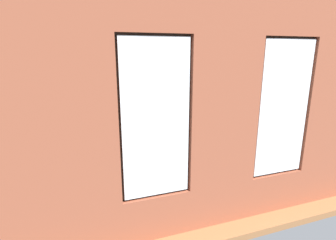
% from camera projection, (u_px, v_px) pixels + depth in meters
% --- Properties ---
extents(ground_plane, '(7.01, 6.09, 0.10)m').
position_uv_depth(ground_plane, '(161.00, 156.00, 6.17)').
color(ground_plane, '#99663D').
extents(brick_wall_with_windows, '(6.41, 0.30, 3.53)m').
position_uv_depth(brick_wall_with_windows, '(225.00, 97.00, 3.28)').
color(brick_wall_with_windows, '#9E5138').
rests_on(brick_wall_with_windows, ground_plane).
extents(couch_by_window, '(1.96, 0.87, 0.80)m').
position_uv_depth(couch_by_window, '(155.00, 187.00, 4.00)').
color(couch_by_window, black).
rests_on(couch_by_window, ground_plane).
extents(couch_left, '(1.00, 2.10, 0.80)m').
position_uv_depth(couch_left, '(261.00, 135.00, 6.51)').
color(couch_left, black).
rests_on(couch_left, ground_plane).
extents(coffee_table, '(1.43, 0.89, 0.45)m').
position_uv_depth(coffee_table, '(169.00, 139.00, 5.96)').
color(coffee_table, olive).
rests_on(coffee_table, ground_plane).
extents(cup_ceramic, '(0.08, 0.08, 0.10)m').
position_uv_depth(cup_ceramic, '(182.00, 131.00, 6.21)').
color(cup_ceramic, '#4C4C51').
rests_on(cup_ceramic, coffee_table).
extents(candle_jar, '(0.08, 0.08, 0.11)m').
position_uv_depth(candle_jar, '(160.00, 134.00, 5.98)').
color(candle_jar, '#B7333D').
rests_on(candle_jar, coffee_table).
extents(table_plant_small, '(0.12, 0.12, 0.19)m').
position_uv_depth(table_plant_small, '(175.00, 134.00, 5.84)').
color(table_plant_small, gray).
rests_on(table_plant_small, coffee_table).
extents(remote_silver, '(0.17, 0.06, 0.02)m').
position_uv_depth(remote_silver, '(169.00, 137.00, 5.95)').
color(remote_silver, '#B2B2B7').
rests_on(remote_silver, coffee_table).
extents(media_console, '(1.03, 0.42, 0.46)m').
position_uv_depth(media_console, '(27.00, 152.00, 5.62)').
color(media_console, black).
rests_on(media_console, ground_plane).
extents(tv_flatscreen, '(1.08, 0.20, 0.78)m').
position_uv_depth(tv_flatscreen, '(23.00, 125.00, 5.47)').
color(tv_flatscreen, black).
rests_on(tv_flatscreen, media_console).
extents(potted_plant_by_left_couch, '(0.43, 0.43, 0.69)m').
position_uv_depth(potted_plant_by_left_couch, '(217.00, 117.00, 7.70)').
color(potted_plant_by_left_couch, brown).
rests_on(potted_plant_by_left_couch, ground_plane).
extents(potted_plant_foreground_right, '(0.85, 0.81, 1.32)m').
position_uv_depth(potted_plant_foreground_right, '(47.00, 118.00, 6.99)').
color(potted_plant_foreground_right, beige).
rests_on(potted_plant_foreground_right, ground_plane).
extents(potted_plant_near_tv, '(0.92, 0.89, 1.15)m').
position_uv_depth(potted_plant_near_tv, '(49.00, 148.00, 4.82)').
color(potted_plant_near_tv, '#47423D').
rests_on(potted_plant_near_tv, ground_plane).
extents(potted_plant_corner_far_left, '(0.43, 0.43, 0.73)m').
position_uv_depth(potted_plant_corner_far_left, '(327.00, 154.00, 4.97)').
color(potted_plant_corner_far_left, brown).
rests_on(potted_plant_corner_far_left, ground_plane).
extents(potted_plant_corner_near_left, '(0.45, 0.45, 0.76)m').
position_uv_depth(potted_plant_corner_near_left, '(217.00, 109.00, 8.76)').
color(potted_plant_corner_near_left, brown).
rests_on(potted_plant_corner_near_left, ground_plane).
extents(potted_plant_mid_room_small, '(0.34, 0.34, 0.62)m').
position_uv_depth(potted_plant_mid_room_small, '(187.00, 125.00, 7.06)').
color(potted_plant_mid_room_small, '#47423D').
rests_on(potted_plant_mid_room_small, ground_plane).
extents(potted_plant_between_couches, '(0.45, 0.45, 0.77)m').
position_uv_depth(potted_plant_between_couches, '(234.00, 162.00, 4.46)').
color(potted_plant_between_couches, gray).
rests_on(potted_plant_between_couches, ground_plane).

